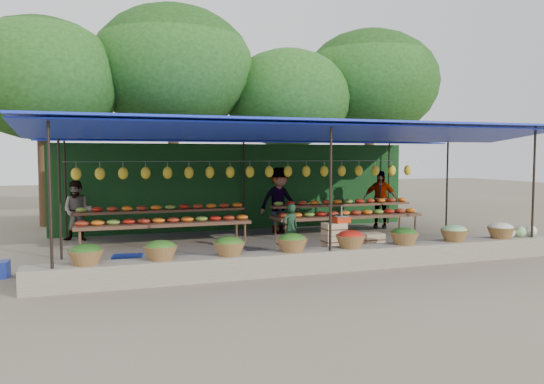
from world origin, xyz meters
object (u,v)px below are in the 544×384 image
object	(u,v)px
vendor_seated	(290,228)
blue_crate_front	(128,264)
weighing_scale	(341,219)
crate_counter	(333,245)

from	to	relation	value
vendor_seated	blue_crate_front	xyz separation A→B (m)	(-3.58, -0.88, -0.39)
vendor_seated	blue_crate_front	size ratio (longest dim) A/B	2.03
weighing_scale	vendor_seated	world-z (taller)	weighing_scale
weighing_scale	blue_crate_front	distance (m)	4.38
crate_counter	blue_crate_front	distance (m)	4.14
blue_crate_front	vendor_seated	bearing A→B (deg)	24.48
weighing_scale	blue_crate_front	size ratio (longest dim) A/B	0.65
blue_crate_front	crate_counter	bearing A→B (deg)	8.67
crate_counter	blue_crate_front	size ratio (longest dim) A/B	4.37
weighing_scale	crate_counter	bearing A→B (deg)	-180.00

